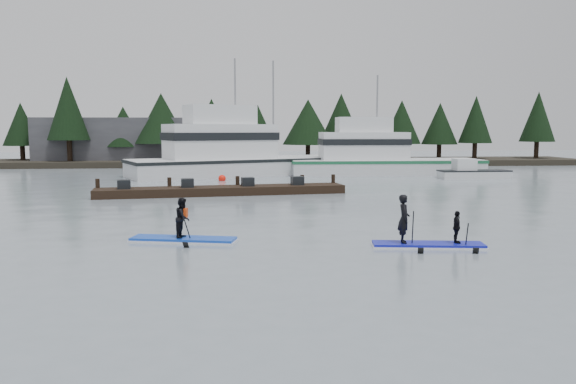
{
  "coord_description": "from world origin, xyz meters",
  "views": [
    {
      "loc": [
        -2.24,
        -17.92,
        3.79
      ],
      "look_at": [
        0.0,
        6.0,
        1.1
      ],
      "focal_mm": 35.0,
      "sensor_mm": 36.0,
      "label": 1
    }
  ],
  "objects": [
    {
      "name": "fishing_boat_large",
      "position": [
        -1.89,
        29.02,
        0.83
      ],
      "size": [
        19.91,
        12.18,
        10.71
      ],
      "rotation": [
        0.0,
        0.0,
        0.38
      ],
      "color": "silver",
      "rests_on": "ground"
    },
    {
      "name": "buoy_c",
      "position": [
        10.85,
        27.08,
        0.0
      ],
      "size": [
        0.48,
        0.48,
        0.48
      ],
      "primitive_type": "sphere",
      "color": "#FF1B0C",
      "rests_on": "ground"
    },
    {
      "name": "far_shore",
      "position": [
        0.0,
        42.0,
        0.3
      ],
      "size": [
        70.0,
        8.0,
        0.6
      ],
      "primitive_type": "cube",
      "color": "#2D281E",
      "rests_on": "ground"
    },
    {
      "name": "fishing_boat_medium",
      "position": [
        9.99,
        28.8,
        0.68
      ],
      "size": [
        16.11,
        4.88,
        9.33
      ],
      "rotation": [
        0.0,
        0.0,
        -0.02
      ],
      "color": "silver",
      "rests_on": "ground"
    },
    {
      "name": "floating_dock",
      "position": [
        -3.02,
        14.77,
        0.24
      ],
      "size": [
        14.52,
        3.78,
        0.48
      ],
      "primitive_type": "cube",
      "rotation": [
        0.0,
        0.0,
        0.13
      ],
      "color": "black",
      "rests_on": "ground"
    },
    {
      "name": "waterfront_building",
      "position": [
        -14.0,
        44.0,
        2.5
      ],
      "size": [
        18.0,
        6.0,
        5.0
      ],
      "primitive_type": "cube",
      "color": "#4C4C51",
      "rests_on": "ground"
    },
    {
      "name": "buoy_b",
      "position": [
        -3.25,
        23.8,
        0.0
      ],
      "size": [
        0.56,
        0.56,
        0.56
      ],
      "primitive_type": "sphere",
      "color": "#FF1B0C",
      "rests_on": "ground"
    },
    {
      "name": "paddleboard_solo",
      "position": [
        -4.04,
        1.1,
        0.47
      ],
      "size": [
        3.66,
        1.67,
        1.9
      ],
      "rotation": [
        0.0,
        0.0,
        -0.23
      ],
      "color": "blue",
      "rests_on": "ground"
    },
    {
      "name": "paddleboard_duo",
      "position": [
        3.82,
        -0.52,
        0.5
      ],
      "size": [
        3.64,
        1.45,
        2.23
      ],
      "rotation": [
        0.0,
        0.0,
        -0.14
      ],
      "color": "#1218AE",
      "rests_on": "ground"
    },
    {
      "name": "ground",
      "position": [
        0.0,
        0.0,
        0.0
      ],
      "size": [
        160.0,
        160.0,
        0.0
      ],
      "primitive_type": "plane",
      "color": "gray",
      "rests_on": "ground"
    },
    {
      "name": "treeline",
      "position": [
        0.0,
        42.0,
        0.0
      ],
      "size": [
        60.0,
        4.0,
        8.0
      ],
      "primitive_type": null,
      "color": "black",
      "rests_on": "ground"
    },
    {
      "name": "skiff",
      "position": [
        16.22,
        24.02,
        0.32
      ],
      "size": [
        5.48,
        1.78,
        0.63
      ],
      "primitive_type": "cube",
      "rotation": [
        0.0,
        0.0,
        0.03
      ],
      "color": "silver",
      "rests_on": "ground"
    }
  ]
}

